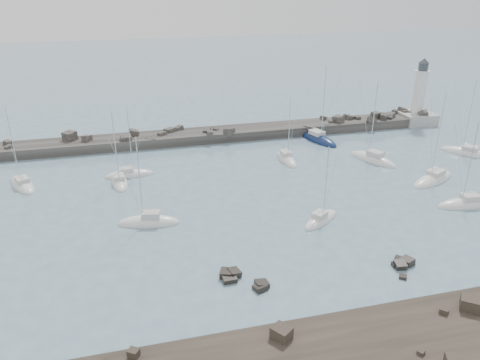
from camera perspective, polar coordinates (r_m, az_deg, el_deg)
name	(u,v)px	position (r m, az deg, el deg)	size (l,w,h in m)	color
ground	(258,236)	(58.76, 2.24, -6.82)	(400.00, 400.00, 0.00)	slate
rock_cluster_near	(241,281)	(50.78, 0.07, -12.18)	(4.83, 4.89, 1.62)	black
rock_cluster_far	(402,265)	(56.15, 19.14, -9.80)	(3.29, 4.12, 1.71)	black
breakwater	(170,141)	(91.66, -8.58, 4.70)	(115.00, 7.11, 4.79)	#312E2B
lighthouse	(417,109)	(109.50, 20.74, 8.11)	(7.00, 7.00, 14.60)	#999994
sailboat_1	(22,185)	(79.48, -25.00, -0.55)	(5.92, 8.80, 13.32)	silver
sailboat_3	(120,182)	(75.41, -14.46, -0.24)	(2.85, 7.74, 12.06)	silver
sailboat_4	(129,175)	(77.71, -13.34, 0.60)	(7.82, 2.56, 12.29)	silver
sailboat_5	(149,223)	(62.45, -11.04, -5.13)	(8.41, 4.05, 13.02)	silver
sailboat_6	(286,160)	(82.23, 5.68, 2.47)	(2.64, 7.76, 12.29)	silver
sailboat_7	(321,220)	(62.87, 9.82, -4.85)	(6.99, 5.76, 11.16)	silver
sailboat_8	(318,140)	(93.07, 9.50, 4.84)	(5.98, 10.47, 15.84)	#102045
sailboat_9	(466,205)	(73.20, 25.82, -2.73)	(8.69, 3.42, 13.51)	silver
sailboat_10	(373,160)	(85.02, 15.85, 2.39)	(6.57, 9.62, 14.78)	silver
sailboat_11	(433,180)	(79.91, 22.47, 0.03)	(10.09, 6.75, 15.21)	silver
sailboat_13	(466,153)	(94.28, 25.88, 2.95)	(7.84, 8.91, 14.29)	silver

